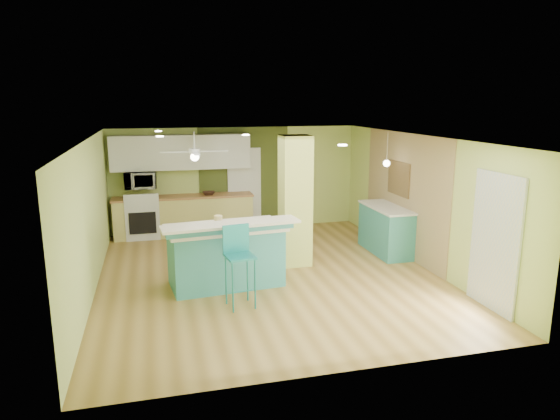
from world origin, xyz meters
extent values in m
cube|color=olive|center=(0.00, 0.00, -0.01)|extent=(6.00, 7.00, 0.01)
cube|color=white|center=(0.00, 0.00, 2.50)|extent=(6.00, 7.00, 0.01)
cube|color=#C0D572|center=(0.00, 3.50, 1.25)|extent=(6.00, 0.01, 2.50)
cube|color=#C0D572|center=(0.00, -3.50, 1.25)|extent=(6.00, 0.01, 2.50)
cube|color=#C0D572|center=(-3.00, 0.00, 1.25)|extent=(0.01, 7.00, 2.50)
cube|color=#C0D572|center=(3.00, 0.00, 1.25)|extent=(0.01, 7.00, 2.50)
cube|color=#957B55|center=(2.99, 0.60, 1.25)|extent=(0.02, 3.40, 2.50)
cube|color=#455020|center=(0.20, 3.49, 1.25)|extent=(2.20, 0.02, 2.50)
cube|color=silver|center=(0.20, 3.46, 1.00)|extent=(0.82, 0.05, 2.00)
cube|color=silver|center=(2.97, -2.30, 1.05)|extent=(0.04, 1.08, 2.10)
cube|color=#C4CE5F|center=(0.65, 0.50, 1.25)|extent=(0.55, 0.55, 2.50)
cube|color=#C9BE69|center=(-1.30, 3.20, 0.45)|extent=(3.20, 0.60, 0.90)
cube|color=#9A6135|center=(-1.30, 3.20, 0.92)|extent=(3.25, 0.63, 0.04)
cube|color=silver|center=(-2.25, 3.20, 0.45)|extent=(0.76, 0.64, 0.90)
cube|color=black|center=(-2.25, 2.87, 0.42)|extent=(0.59, 0.02, 0.50)
cube|color=silver|center=(-2.25, 2.90, 0.99)|extent=(0.76, 0.06, 0.18)
cube|color=silver|center=(-1.30, 3.32, 1.95)|extent=(3.20, 0.34, 0.80)
imported|color=silver|center=(-2.25, 3.20, 1.35)|extent=(0.70, 0.48, 0.39)
cylinder|color=white|center=(-1.10, 2.00, 2.30)|extent=(0.03, 0.03, 0.40)
cylinder|color=white|center=(-1.10, 2.00, 2.10)|extent=(0.24, 0.24, 0.10)
sphere|color=white|center=(-1.10, 2.00, 1.98)|extent=(0.18, 0.18, 0.18)
cylinder|color=silver|center=(2.65, 0.75, 2.19)|extent=(0.01, 0.01, 0.62)
sphere|color=white|center=(2.65, 0.75, 1.88)|extent=(0.14, 0.14, 0.14)
cube|color=brown|center=(2.96, 0.80, 1.55)|extent=(0.03, 0.90, 0.70)
cube|color=teal|center=(-0.82, -0.29, 0.49)|extent=(1.95, 1.12, 0.99)
cube|color=silver|center=(-0.82, -0.29, 1.02)|extent=(2.07, 1.24, 0.05)
cube|color=teal|center=(-0.77, -0.73, 1.11)|extent=(2.11, 0.37, 0.14)
cube|color=silver|center=(-0.77, -0.73, 1.18)|extent=(2.29, 0.69, 0.04)
cylinder|color=teal|center=(-0.89, -1.50, 0.40)|extent=(0.03, 0.03, 0.80)
cylinder|color=teal|center=(-0.54, -1.45, 0.40)|extent=(0.03, 0.03, 0.80)
cylinder|color=teal|center=(-0.94, -1.15, 0.40)|extent=(0.03, 0.03, 0.80)
cylinder|color=teal|center=(-0.59, -1.10, 0.40)|extent=(0.03, 0.03, 0.80)
cube|color=teal|center=(-0.74, -1.30, 0.81)|extent=(0.48, 0.48, 0.03)
cube|color=teal|center=(-0.77, -1.12, 1.05)|extent=(0.42, 0.09, 0.44)
cube|color=teal|center=(2.70, 0.73, 0.47)|extent=(0.61, 1.47, 0.95)
cube|color=silver|center=(2.70, 0.73, 0.97)|extent=(0.65, 1.53, 0.04)
imported|color=#331D15|center=(-0.71, 3.18, 0.98)|extent=(0.36, 0.36, 0.08)
cylinder|color=gold|center=(-0.91, -0.14, 1.12)|extent=(0.14, 0.14, 0.16)
camera|label=1|loc=(-1.94, -8.48, 3.15)|focal=32.00mm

